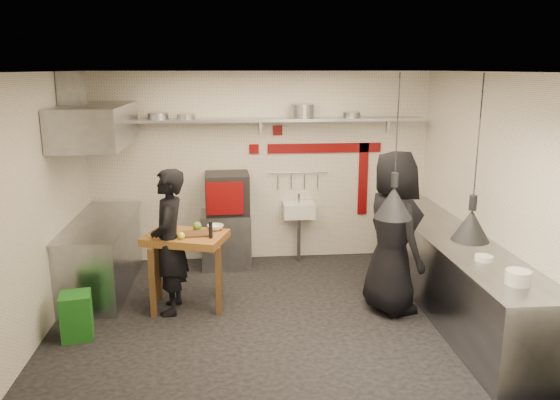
{
  "coord_description": "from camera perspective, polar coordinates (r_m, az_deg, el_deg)",
  "views": [
    {
      "loc": [
        -0.45,
        -5.88,
        2.84
      ],
      "look_at": [
        0.12,
        0.3,
        1.33
      ],
      "focal_mm": 35.0,
      "sensor_mm": 36.0,
      "label": 1
    }
  ],
  "objects": [
    {
      "name": "wall_right",
      "position": [
        6.74,
        20.85,
        0.39
      ],
      "size": [
        0.04,
        4.2,
        2.8
      ],
      "primitive_type": "cube",
      "color": "silver",
      "rests_on": "floor"
    },
    {
      "name": "cutting_board",
      "position": [
        6.52,
        -8.85,
        -3.53
      ],
      "size": [
        0.33,
        0.25,
        0.02
      ],
      "primitive_type": "cube",
      "rotation": [
        0.0,
        0.0,
        0.07
      ],
      "color": "#53371C",
      "rests_on": "prep_table"
    },
    {
      "name": "extractor_hood",
      "position": [
        7.16,
        -18.73,
        7.4
      ],
      "size": [
        0.78,
        1.6,
        0.5
      ],
      "primitive_type": "cube",
      "color": "gray",
      "rests_on": "ceiling"
    },
    {
      "name": "hood_duct",
      "position": [
        7.19,
        -20.94,
        10.45
      ],
      "size": [
        0.28,
        0.28,
        0.5
      ],
      "primitive_type": "cube",
      "color": "gray",
      "rests_on": "ceiling"
    },
    {
      "name": "pepper_mill",
      "position": [
        6.35,
        -7.25,
        -3.12
      ],
      "size": [
        0.05,
        0.05,
        0.2
      ],
      "primitive_type": "cylinder",
      "rotation": [
        0.0,
        0.0,
        -0.23
      ],
      "color": "black",
      "rests_on": "prep_table"
    },
    {
      "name": "green_bin",
      "position": [
        6.37,
        -20.49,
        -11.27
      ],
      "size": [
        0.37,
        0.37,
        0.5
      ],
      "primitive_type": "cube",
      "rotation": [
        0.0,
        0.0,
        0.19
      ],
      "color": "#185D19",
      "rests_on": "floor"
    },
    {
      "name": "wall_back",
      "position": [
        8.12,
        -2.02,
        3.42
      ],
      "size": [
        5.0,
        0.04,
        2.8
      ],
      "primitive_type": "cube",
      "color": "silver",
      "rests_on": "floor"
    },
    {
      "name": "red_band_horiz",
      "position": [
        8.17,
        4.68,
        5.43
      ],
      "size": [
        1.7,
        0.02,
        0.14
      ],
      "primitive_type": "cube",
      "color": "#640708",
      "rests_on": "wall_back"
    },
    {
      "name": "small_bowl_right",
      "position": [
        5.95,
        20.52,
        -5.71
      ],
      "size": [
        0.2,
        0.2,
        0.05
      ],
      "primitive_type": "cylinder",
      "rotation": [
        0.0,
        0.0,
        -0.13
      ],
      "color": "silver",
      "rests_on": "counter_right_top"
    },
    {
      "name": "chef_right",
      "position": [
        6.52,
        11.73,
        -3.36
      ],
      "size": [
        0.83,
        1.07,
        1.93
      ],
      "primitive_type": "imported",
      "rotation": [
        0.0,
        0.0,
        1.82
      ],
      "color": "black",
      "rests_on": "floor"
    },
    {
      "name": "heat_lamp_far",
      "position": [
        5.18,
        19.87,
        3.99
      ],
      "size": [
        0.39,
        0.39,
        1.51
      ],
      "primitive_type": null,
      "rotation": [
        0.0,
        0.0,
        0.13
      ],
      "color": "black",
      "rests_on": "ceiling"
    },
    {
      "name": "stock_pot",
      "position": [
        7.89,
        2.37,
        9.27
      ],
      "size": [
        0.39,
        0.39,
        0.2
      ],
      "primitive_type": "cylinder",
      "rotation": [
        0.0,
        0.0,
        0.16
      ],
      "color": "gray",
      "rests_on": "back_shelf"
    },
    {
      "name": "counter_left",
      "position": [
        7.53,
        -18.12,
        -5.58
      ],
      "size": [
        0.7,
        1.9,
        0.9
      ],
      "primitive_type": "cube",
      "color": "gray",
      "rests_on": "floor"
    },
    {
      "name": "pan_right",
      "position": [
        8.02,
        7.48,
        8.81
      ],
      "size": [
        0.33,
        0.33,
        0.08
      ],
      "primitive_type": "cylinder",
      "rotation": [
        0.0,
        0.0,
        0.4
      ],
      "color": "gray",
      "rests_on": "back_shelf"
    },
    {
      "name": "utensil_rail",
      "position": [
        8.15,
        1.87,
        2.88
      ],
      "size": [
        0.9,
        0.02,
        0.02
      ],
      "primitive_type": "cylinder",
      "rotation": [
        0.0,
        1.57,
        0.0
      ],
      "color": "gray",
      "rests_on": "wall_back"
    },
    {
      "name": "counter_right_top",
      "position": [
        6.71,
        17.81,
        -3.69
      ],
      "size": [
        0.76,
        3.9,
        0.03
      ],
      "primitive_type": "cube",
      "color": "gray",
      "rests_on": "counter_right"
    },
    {
      "name": "red_tile_b",
      "position": [
        8.05,
        -2.74,
        5.34
      ],
      "size": [
        0.14,
        0.02,
        0.14
      ],
      "primitive_type": "cube",
      "color": "#640708",
      "rests_on": "wall_back"
    },
    {
      "name": "wall_front",
      "position": [
        4.07,
        1.44,
        -7.06
      ],
      "size": [
        5.0,
        0.04,
        2.8
      ],
      "primitive_type": "cube",
      "color": "silver",
      "rests_on": "floor"
    },
    {
      "name": "heat_lamp_near",
      "position": [
        5.38,
        12.06,
        5.41
      ],
      "size": [
        0.47,
        0.47,
        1.41
      ],
      "primitive_type": null,
      "rotation": [
        0.0,
        0.0,
        0.31
      ],
      "color": "black",
      "rests_on": "ceiling"
    },
    {
      "name": "pan_mid_left",
      "position": [
        7.85,
        -9.79,
        8.59
      ],
      "size": [
        0.27,
        0.27,
        0.07
      ],
      "primitive_type": "cylinder",
      "rotation": [
        0.0,
        0.0,
        0.06
      ],
      "color": "gray",
      "rests_on": "back_shelf"
    },
    {
      "name": "oven_stand",
      "position": [
        8.05,
        -5.66,
        -4.06
      ],
      "size": [
        0.73,
        0.66,
        0.8
      ],
      "primitive_type": "cube",
      "rotation": [
        0.0,
        0.0,
        0.03
      ],
      "color": "gray",
      "rests_on": "floor"
    },
    {
      "name": "shelf_bracket_mid",
      "position": [
        8.01,
        -2.04,
        7.75
      ],
      "size": [
        0.04,
        0.06,
        0.24
      ],
      "primitive_type": "cube",
      "color": "gray",
      "rests_on": "wall_back"
    },
    {
      "name": "ceiling",
      "position": [
        5.9,
        -0.92,
        13.26
      ],
      "size": [
        5.0,
        5.0,
        0.0
      ],
      "primitive_type": "plane",
      "color": "beige",
      "rests_on": "floor"
    },
    {
      "name": "back_shelf",
      "position": [
        7.85,
        -1.98,
        8.37
      ],
      "size": [
        4.6,
        0.34,
        0.04
      ],
      "primitive_type": "cube",
      "color": "gray",
      "rests_on": "wall_back"
    },
    {
      "name": "steel_tray",
      "position": [
        6.71,
        -11.7,
        -3.14
      ],
      "size": [
        0.23,
        0.19,
        0.03
      ],
      "primitive_type": "cube",
      "rotation": [
        0.0,
        0.0,
        0.35
      ],
      "color": "gray",
      "rests_on": "prep_table"
    },
    {
      "name": "combi_oven",
      "position": [
        7.86,
        -5.53,
        0.71
      ],
      "size": [
        0.63,
        0.59,
        0.58
      ],
      "primitive_type": "cube",
      "rotation": [
        0.0,
        0.0,
        0.03
      ],
      "color": "black",
      "rests_on": "oven_stand"
    },
    {
      "name": "veg_ball",
      "position": [
        6.7,
        -8.65,
        -2.72
      ],
      "size": [
        0.12,
        0.12,
        0.11
      ],
      "primitive_type": "sphere",
      "rotation": [
        0.0,
        0.0,
        0.16
      ],
      "color": "#587E2F",
      "rests_on": "prep_table"
    },
    {
      "name": "lemon_a",
      "position": [
        6.47,
        -11.49,
        -3.54
      ],
      "size": [
        0.11,
        0.11,
        0.09
      ],
      "primitive_type": "sphere",
      "rotation": [
        0.0,
        0.0,
        0.24
      ],
      "color": "yellow",
      "rests_on": "prep_table"
    },
    {
      "name": "red_band_vert",
      "position": [
        8.37,
        8.66,
        2.18
      ],
      "size": [
        0.14,
        0.02,
        1.1
      ],
      "primitive_type": "cube",
      "color": "#640708",
      "rests_on": "wall_back"
    },
    {
      "name": "prep_table",
      "position": [
        6.73,
        -9.69,
        -7.28
      ],
      "size": [
        1.07,
        0.89,
        0.92
      ],
      "primitive_type": null,
      "rotation": [
        0.0,
        0.0,
        -0.31
      ],
      "color": "#8E5D28",
      "rests_on": "floor"
    },
    {
      "name": "sink_tap",
      "position": [
        8.09,
        1.98,
        0.19
      ],
      "size": [
        0.03,
        0.03,
        0.14
      ],
      "primitive_type": "cylinder",
      "color": "gray",
      "rests_on": "hand_sink"
    },
    {
      "name": "shelf_bracket_left",
      "position": [
        8.12,
        -15.66,
        7.35
      ],
      "size": [
        0.04,
        0.06,
        0.24
      ],
      "primitive_type": "cube",
      "color": "gray",
      "rests_on": "wall_back"
    },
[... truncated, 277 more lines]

